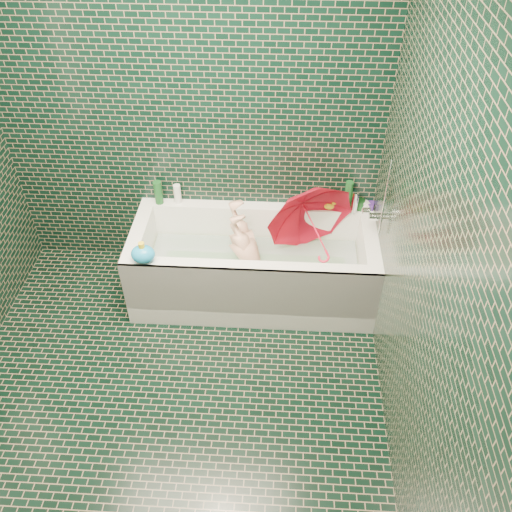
# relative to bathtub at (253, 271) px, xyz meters

# --- Properties ---
(floor) EXTENTS (2.80, 2.80, 0.00)m
(floor) POSITION_rel_bathtub_xyz_m (-0.45, -1.01, -0.21)
(floor) COLOR black
(floor) RESTS_ON ground
(wall_back) EXTENTS (2.80, 0.00, 2.80)m
(wall_back) POSITION_rel_bathtub_xyz_m (-0.45, 0.39, 1.04)
(wall_back) COLOR black
(wall_back) RESTS_ON floor
(wall_right) EXTENTS (0.00, 2.80, 2.80)m
(wall_right) POSITION_rel_bathtub_xyz_m (0.85, -1.01, 1.04)
(wall_right) COLOR black
(wall_right) RESTS_ON floor
(bathtub) EXTENTS (1.70, 0.75, 0.55)m
(bathtub) POSITION_rel_bathtub_xyz_m (0.00, 0.00, 0.00)
(bathtub) COLOR white
(bathtub) RESTS_ON floor
(bath_mat) EXTENTS (1.35, 0.47, 0.01)m
(bath_mat) POSITION_rel_bathtub_xyz_m (0.00, 0.02, -0.06)
(bath_mat) COLOR green
(bath_mat) RESTS_ON bathtub
(water) EXTENTS (1.48, 0.53, 0.00)m
(water) POSITION_rel_bathtub_xyz_m (0.00, 0.02, 0.09)
(water) COLOR silver
(water) RESTS_ON bathtub
(faucet) EXTENTS (0.18, 0.19, 0.55)m
(faucet) POSITION_rel_bathtub_xyz_m (0.81, 0.01, 0.56)
(faucet) COLOR silver
(faucet) RESTS_ON wall_right
(child) EXTENTS (0.95, 0.39, 0.42)m
(child) POSITION_rel_bathtub_xyz_m (-0.01, 0.01, 0.10)
(child) COLOR #E3A88D
(child) RESTS_ON bathtub
(umbrella) EXTENTS (0.88, 0.90, 0.83)m
(umbrella) POSITION_rel_bathtub_xyz_m (0.42, 0.06, 0.36)
(umbrella) COLOR red
(umbrella) RESTS_ON bathtub
(soap_bottle_a) EXTENTS (0.14, 0.14, 0.28)m
(soap_bottle_a) POSITION_rel_bathtub_xyz_m (0.80, 0.32, 0.34)
(soap_bottle_a) COLOR white
(soap_bottle_a) RESTS_ON bathtub
(soap_bottle_b) EXTENTS (0.11, 0.11, 0.20)m
(soap_bottle_b) POSITION_rel_bathtub_xyz_m (0.80, 0.33, 0.34)
(soap_bottle_b) COLOR #3F1F74
(soap_bottle_b) RESTS_ON bathtub
(soap_bottle_c) EXTENTS (0.18, 0.18, 0.19)m
(soap_bottle_c) POSITION_rel_bathtub_xyz_m (0.72, 0.32, 0.34)
(soap_bottle_c) COLOR #154C1E
(soap_bottle_c) RESTS_ON bathtub
(bottle_right_tall) EXTENTS (0.07, 0.07, 0.23)m
(bottle_right_tall) POSITION_rel_bathtub_xyz_m (0.65, 0.33, 0.46)
(bottle_right_tall) COLOR #154C1E
(bottle_right_tall) RESTS_ON bathtub
(bottle_right_pump) EXTENTS (0.06, 0.06, 0.17)m
(bottle_right_pump) POSITION_rel_bathtub_xyz_m (0.70, 0.31, 0.42)
(bottle_right_pump) COLOR silver
(bottle_right_pump) RESTS_ON bathtub
(bottle_left_tall) EXTENTS (0.08, 0.08, 0.18)m
(bottle_left_tall) POSITION_rel_bathtub_xyz_m (-0.71, 0.34, 0.43)
(bottle_left_tall) COLOR #154C1E
(bottle_left_tall) RESTS_ON bathtub
(bottle_left_short) EXTENTS (0.06, 0.06, 0.15)m
(bottle_left_short) POSITION_rel_bathtub_xyz_m (-0.57, 0.35, 0.41)
(bottle_left_short) COLOR white
(bottle_left_short) RESTS_ON bathtub
(rubber_duck) EXTENTS (0.12, 0.09, 0.09)m
(rubber_duck) POSITION_rel_bathtub_xyz_m (0.53, 0.33, 0.38)
(rubber_duck) COLOR yellow
(rubber_duck) RESTS_ON bathtub
(bath_toy) EXTENTS (0.16, 0.13, 0.15)m
(bath_toy) POSITION_rel_bathtub_xyz_m (-0.68, -0.31, 0.41)
(bath_toy) COLOR #1789D1
(bath_toy) RESTS_ON bathtub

